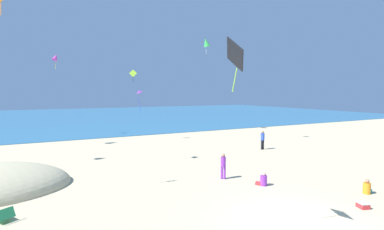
# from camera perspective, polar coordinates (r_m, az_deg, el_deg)

# --- Properties ---
(ground_plane) EXTENTS (120.00, 120.00, 0.00)m
(ground_plane) POSITION_cam_1_polar(r_m,az_deg,el_deg) (20.32, -2.20, -9.48)
(ground_plane) COLOR #C6B58C
(ocean_water) EXTENTS (120.00, 60.00, 0.05)m
(ocean_water) POSITION_cam_1_polar(r_m,az_deg,el_deg) (62.60, -19.50, -0.26)
(ocean_water) COLOR teal
(ocean_water) RESTS_ON ground_plane
(beach_chair_mid_beach) EXTENTS (0.82, 0.84, 0.56)m
(beach_chair_mid_beach) POSITION_cam_1_polar(r_m,az_deg,el_deg) (13.66, -32.50, -16.04)
(beach_chair_mid_beach) COLOR #2D9956
(beach_chair_mid_beach) RESTS_ON ground_plane
(cooler_box) EXTENTS (0.50, 0.54, 0.24)m
(cooler_box) POSITION_cam_1_polar(r_m,az_deg,el_deg) (14.89, 30.12, -14.83)
(cooler_box) COLOR red
(cooler_box) RESTS_ON ground_plane
(person_0) EXTENTS (0.41, 0.41, 1.45)m
(person_0) POSITION_cam_1_polar(r_m,az_deg,el_deg) (16.91, 6.05, -9.46)
(person_0) COLOR purple
(person_0) RESTS_ON ground_plane
(person_2) EXTENTS (0.59, 0.66, 0.74)m
(person_2) POSITION_cam_1_polar(r_m,az_deg,el_deg) (16.26, 13.53, -12.17)
(person_2) COLOR purple
(person_2) RESTS_ON ground_plane
(person_3) EXTENTS (0.35, 0.35, 1.61)m
(person_3) POSITION_cam_1_polar(r_m,az_deg,el_deg) (25.91, 13.46, -4.46)
(person_3) COLOR black
(person_3) RESTS_ON ground_plane
(person_4) EXTENTS (0.64, 0.46, 0.73)m
(person_4) POSITION_cam_1_polar(r_m,az_deg,el_deg) (16.92, 30.71, -12.04)
(person_4) COLOR orange
(person_4) RESTS_ON ground_plane
(kite_black) EXTENTS (0.48, 1.15, 1.71)m
(kite_black) POSITION_cam_1_polar(r_m,az_deg,el_deg) (9.46, 8.29, 11.42)
(kite_black) COLOR black
(kite_magenta) EXTENTS (0.94, 0.97, 1.65)m
(kite_magenta) POSITION_cam_1_polar(r_m,az_deg,el_deg) (35.11, -24.87, 10.08)
(kite_magenta) COLOR #DB3DA8
(kite_green) EXTENTS (1.22, 1.01, 1.98)m
(kite_green) POSITION_cam_1_polar(r_m,az_deg,el_deg) (36.84, 2.74, 13.83)
(kite_green) COLOR green
(kite_lime) EXTENTS (0.69, 0.35, 1.22)m
(kite_lime) POSITION_cam_1_polar(r_m,az_deg,el_deg) (29.48, -11.31, 7.85)
(kite_lime) COLOR #99DB33
(kite_purple) EXTENTS (0.58, 0.62, 1.59)m
(kite_purple) POSITION_cam_1_polar(r_m,az_deg,el_deg) (20.38, -10.25, 4.35)
(kite_purple) COLOR purple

